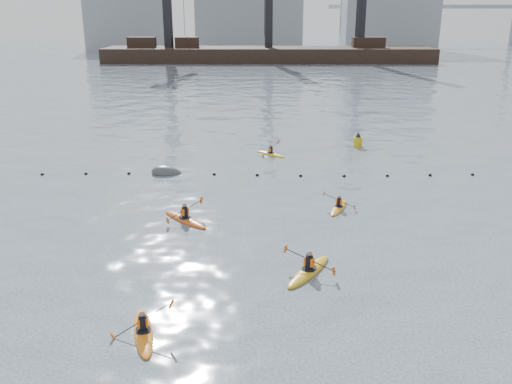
% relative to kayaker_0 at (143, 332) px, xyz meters
% --- Properties ---
extents(float_line, '(33.24, 0.73, 0.24)m').
position_rel_kayaker_0_xyz_m(float_line, '(5.43, 19.51, -0.07)').
color(float_line, black).
rests_on(float_line, ground).
extents(barge_pier, '(72.00, 19.30, 29.50)m').
position_rel_kayaker_0_xyz_m(barge_pier, '(5.71, 106.97, 1.80)').
color(barge_pier, black).
rests_on(barge_pier, ground).
extents(skyline, '(141.00, 28.00, 22.00)m').
position_rel_kayaker_0_xyz_m(skyline, '(8.16, 147.25, 9.15)').
color(skyline, gray).
rests_on(skyline, ground).
extents(kayaker_0, '(2.23, 3.30, 1.33)m').
position_rel_kayaker_0_xyz_m(kayaker_0, '(0.00, 0.00, 0.00)').
color(kayaker_0, orange).
rests_on(kayaker_0, ground).
extents(kayaker_1, '(2.56, 3.52, 1.20)m').
position_rel_kayaker_0_xyz_m(kayaker_1, '(6.27, 4.78, 0.01)').
color(kayaker_1, gold).
rests_on(kayaker_1, ground).
extents(kayaker_2, '(2.99, 3.09, 1.23)m').
position_rel_kayaker_0_xyz_m(kayaker_2, '(0.04, 10.92, 0.01)').
color(kayaker_2, '#C85112').
rests_on(kayaker_2, ground).
extents(kayaker_3, '(1.89, 2.91, 1.06)m').
position_rel_kayaker_0_xyz_m(kayaker_3, '(8.69, 12.86, -0.01)').
color(kayaker_3, orange).
rests_on(kayaker_3, ground).
extents(kayaker_5, '(2.52, 2.40, 1.15)m').
position_rel_kayaker_0_xyz_m(kayaker_5, '(4.98, 25.17, -0.01)').
color(kayaker_5, yellow).
rests_on(kayaker_5, ground).
extents(mooring_buoy, '(2.50, 1.57, 1.52)m').
position_rel_kayaker_0_xyz_m(mooring_buoy, '(-2.41, 19.84, -0.10)').
color(mooring_buoy, '#3C3F42').
rests_on(mooring_buoy, ground).
extents(nav_buoy, '(0.76, 0.76, 1.39)m').
position_rel_kayaker_0_xyz_m(nav_buoy, '(12.34, 27.93, 0.32)').
color(nav_buoy, gold).
rests_on(nav_buoy, ground).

